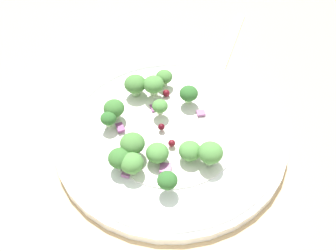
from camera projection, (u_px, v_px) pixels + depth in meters
The scene contains 27 objects.
ground_plane at pixel (179, 156), 51.52cm from camera, with size 180.00×180.00×2.00cm, color tan.
plate at pixel (168, 136), 51.27cm from camera, with size 28.83×28.83×1.70cm.
dressing_pool at pixel (168, 133), 50.94cm from camera, with size 16.72×16.72×0.20cm, color white.
broccoli_floret_0 at pixel (157, 153), 46.93cm from camera, with size 2.68×2.68×2.71cm.
broccoli_floret_1 at pixel (154, 85), 53.42cm from camera, with size 2.74×2.74×2.77cm.
broccoli_floret_2 at pixel (132, 163), 45.73cm from camera, with size 2.69×2.69×2.73cm.
broccoli_floret_3 at pixel (167, 181), 43.89cm from camera, with size 2.24×2.24×2.27cm.
broccoli_floret_4 at pixel (188, 152), 47.08cm from camera, with size 2.63×2.63×2.66cm.
broccoli_floret_5 at pixel (108, 119), 50.12cm from camera, with size 1.98×1.98×2.00cm.
broccoli_floret_6 at pixel (164, 77), 55.37cm from camera, with size 2.28×2.28×2.31cm.
broccoli_floret_7 at pixel (211, 153), 46.26cm from camera, with size 2.86×2.86×2.89cm.
broccoli_floret_8 at pixel (132, 144), 46.96cm from camera, with size 2.88×2.88×2.92cm.
broccoli_floret_9 at pixel (114, 109), 51.07cm from camera, with size 2.63×2.63×2.67cm.
broccoli_floret_10 at pixel (135, 84), 54.09cm from camera, with size 2.94×2.94×2.98cm.
broccoli_floret_11 at pixel (163, 105), 51.54cm from camera, with size 2.00×2.00×2.03cm.
broccoli_floret_12 at pixel (119, 157), 46.28cm from camera, with size 2.65×2.65×2.68cm.
broccoli_floret_13 at pixel (189, 94), 52.82cm from camera, with size 2.41×2.41×2.44cm.
cranberry_0 at pixel (171, 143), 48.96cm from camera, with size 0.88×0.88×0.88cm, color maroon.
cranberry_1 at pixel (161, 127), 50.53cm from camera, with size 0.84×0.84×0.84cm, color #4C0A14.
cranberry_2 at pixel (208, 157), 47.81cm from camera, with size 0.71×0.71×0.71cm, color maroon.
cranberry_3 at pixel (166, 93), 54.80cm from camera, with size 0.97×0.97×0.97cm, color maroon.
onion_bit_0 at pixel (156, 108), 53.70cm from camera, with size 1.13×1.33×0.37cm, color #843D75.
onion_bit_1 at pixel (126, 174), 46.74cm from camera, with size 0.94×0.81×0.43cm, color #A35B93.
onion_bit_2 at pixel (165, 168), 46.86cm from camera, with size 1.33×1.29×0.48cm, color #934C84.
onion_bit_3 at pixel (201, 113), 52.74cm from camera, with size 0.92×1.07×0.35cm, color #A35B93.
onion_bit_4 at pixel (120, 128), 50.86cm from camera, with size 1.39×0.88×0.39cm, color #843D75.
fork at pixel (227, 51), 63.48cm from camera, with size 14.23×14.61×0.50cm.
Camera 1 is at (-27.27, 15.63, 40.02)cm, focal length 43.76 mm.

